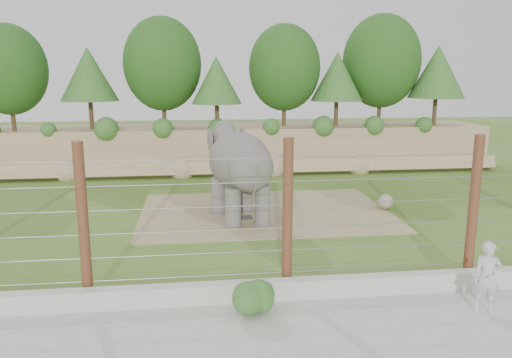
{
  "coord_description": "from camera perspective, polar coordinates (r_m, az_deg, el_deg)",
  "views": [
    {
      "loc": [
        -2.28,
        -16.44,
        5.53
      ],
      "look_at": [
        0.0,
        2.0,
        1.6
      ],
      "focal_mm": 35.0,
      "sensor_mm": 36.0,
      "label": 1
    }
  ],
  "objects": [
    {
      "name": "barrier_fence",
      "position": [
        12.66,
        3.62,
        -4.27
      ],
      "size": [
        20.26,
        0.26,
        4.0
      ],
      "color": "#582519",
      "rests_on": "ground"
    },
    {
      "name": "walkway_shrub",
      "position": [
        11.88,
        -0.18,
        -13.61
      ],
      "size": [
        0.79,
        0.79,
        0.79
      ],
      "primitive_type": "sphere",
      "color": "#2C6024",
      "rests_on": "walkway"
    },
    {
      "name": "drain_grate",
      "position": [
        19.49,
        -1.9,
        -4.44
      ],
      "size": [
        1.0,
        0.6,
        0.03
      ],
      "primitive_type": "cube",
      "color": "#262628",
      "rests_on": "dirt_patch"
    },
    {
      "name": "zookeeper",
      "position": [
        12.99,
        24.92,
        -10.22
      ],
      "size": [
        0.74,
        0.62,
        1.73
      ],
      "primitive_type": "imported",
      "rotation": [
        0.0,
        0.0,
        -0.37
      ],
      "color": "silver",
      "rests_on": "walkway"
    },
    {
      "name": "retaining_wall",
      "position": [
        12.81,
        3.94,
        -12.44
      ],
      "size": [
        26.0,
        0.35,
        0.5
      ],
      "primitive_type": "cube",
      "color": "#B6B3A9",
      "rests_on": "ground"
    },
    {
      "name": "elephant",
      "position": [
        18.91,
        -1.89,
        0.49
      ],
      "size": [
        2.84,
        4.71,
        3.56
      ],
      "primitive_type": null,
      "rotation": [
        0.0,
        0.0,
        0.23
      ],
      "color": "slate",
      "rests_on": "ground"
    },
    {
      "name": "ground",
      "position": [
        17.5,
        0.81,
        -6.48
      ],
      "size": [
        90.0,
        90.0,
        0.0
      ],
      "primitive_type": "plane",
      "color": "#406A1D",
      "rests_on": "ground"
    },
    {
      "name": "back_embankment",
      "position": [
        29.3,
        -1.44,
        8.87
      ],
      "size": [
        30.0,
        5.52,
        8.77
      ],
      "color": "#937A5D",
      "rests_on": "ground"
    },
    {
      "name": "dirt_patch",
      "position": [
        20.4,
        1.05,
        -3.76
      ],
      "size": [
        10.0,
        7.0,
        0.02
      ],
      "primitive_type": "cube",
      "color": "#93855D",
      "rests_on": "ground"
    },
    {
      "name": "stone_ball",
      "position": [
        21.36,
        14.56,
        -2.53
      ],
      "size": [
        0.63,
        0.63,
        0.63
      ],
      "primitive_type": "sphere",
      "color": "gray",
      "rests_on": "dirt_patch"
    },
    {
      "name": "walkway",
      "position": [
        11.17,
        5.95,
        -17.76
      ],
      "size": [
        26.0,
        4.0,
        0.01
      ],
      "primitive_type": "cube",
      "color": "#B6B3A9",
      "rests_on": "ground"
    }
  ]
}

